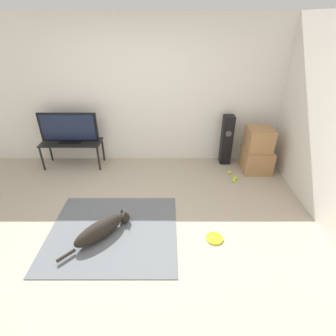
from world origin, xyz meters
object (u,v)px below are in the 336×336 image
tv (68,128)px  tennis_ball_near_speaker (235,178)px  dog (101,229)px  cardboard_box_upper (259,139)px  tennis_ball_by_boxes (229,172)px  tv_stand (71,145)px  frisbee (214,238)px  tennis_ball_loose_on_carpet (233,180)px  floor_speaker (226,140)px  cardboard_box_lower (256,160)px

tv → tennis_ball_near_speaker: (2.94, -0.53, -0.71)m
dog → cardboard_box_upper: size_ratio=1.91×
tv → tennis_ball_by_boxes: (2.88, -0.34, -0.71)m
tv → tennis_ball_near_speaker: bearing=-10.1°
tv_stand → tennis_ball_by_boxes: (2.88, -0.34, -0.39)m
frisbee → cardboard_box_upper: cardboard_box_upper is taller
tennis_ball_near_speaker → tennis_ball_loose_on_carpet: (-0.05, -0.09, 0.00)m
frisbee → tv: 3.15m
floor_speaker → tennis_ball_by_boxes: (0.01, -0.45, -0.44)m
cardboard_box_upper → cardboard_box_lower: bearing=4.0°
dog → tv_stand: (-0.93, 1.89, 0.30)m
floor_speaker → tennis_ball_loose_on_carpet: 0.84m
cardboard_box_lower → cardboard_box_upper: cardboard_box_upper is taller
frisbee → floor_speaker: size_ratio=0.23×
tv → cardboard_box_upper: bearing=-3.3°
cardboard_box_lower → cardboard_box_upper: 0.41m
dog → tennis_ball_loose_on_carpet: (1.96, 1.28, -0.09)m
cardboard_box_lower → floor_speaker: 0.65m
tennis_ball_by_boxes → tennis_ball_loose_on_carpet: size_ratio=1.00×
frisbee → floor_speaker: (0.50, 2.05, 0.46)m
dog → tennis_ball_loose_on_carpet: bearing=33.2°
dog → frisbee: 1.44m
cardboard_box_lower → tennis_ball_by_boxes: bearing=-163.3°
frisbee → tv: (-2.36, 1.94, 0.73)m
frisbee → tennis_ball_by_boxes: size_ratio=3.33×
cardboard_box_lower → tv: 3.42m
cardboard_box_upper → tv_stand: bearing=176.8°
cardboard_box_lower → tennis_ball_loose_on_carpet: 0.66m
tennis_ball_near_speaker → tennis_ball_loose_on_carpet: 0.10m
tv_stand → tennis_ball_loose_on_carpet: bearing=-11.9°
tv → cardboard_box_lower: bearing=-3.2°
floor_speaker → dog: bearing=-134.0°
tennis_ball_near_speaker → frisbee: bearing=-112.1°
tennis_ball_near_speaker → tv_stand: bearing=169.9°
tennis_ball_by_boxes → tennis_ball_near_speaker: same height
tennis_ball_by_boxes → tv: bearing=173.2°
tennis_ball_near_speaker → floor_speaker: bearing=96.8°
frisbee → tennis_ball_near_speaker: 1.53m
tv → tennis_ball_loose_on_carpet: size_ratio=15.58×
tennis_ball_by_boxes → tennis_ball_near_speaker: size_ratio=1.00×
cardboard_box_upper → tennis_ball_by_boxes: bearing=-162.8°
dog → cardboard_box_upper: (2.43, 1.70, 0.49)m
floor_speaker → tennis_ball_by_boxes: floor_speaker is taller
dog → tennis_ball_by_boxes: (1.95, 1.55, -0.09)m
cardboard_box_lower → tennis_ball_loose_on_carpet: size_ratio=7.48×
tennis_ball_loose_on_carpet → tennis_ball_by_boxes: bearing=93.9°
cardboard_box_upper → tennis_ball_near_speaker: bearing=-141.5°
floor_speaker → tennis_ball_by_boxes: size_ratio=14.23×
cardboard_box_lower → tennis_ball_by_boxes: size_ratio=7.48×
tv_stand → tv: 0.32m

